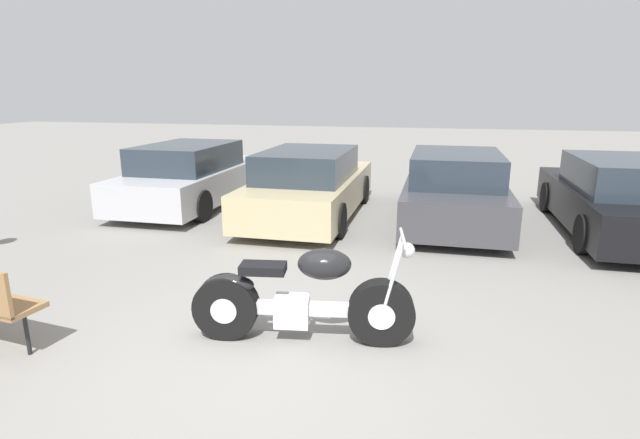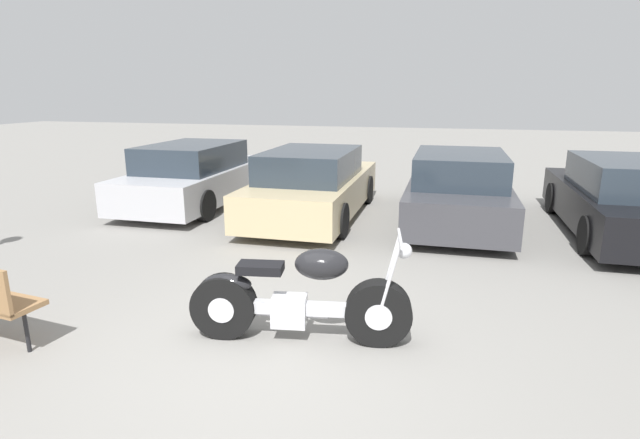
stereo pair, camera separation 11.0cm
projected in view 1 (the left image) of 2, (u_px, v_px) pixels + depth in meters
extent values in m
plane|color=gray|center=(263.00, 360.00, 4.60)|extent=(60.00, 60.00, 0.00)
cylinder|color=black|center=(381.00, 312.00, 4.84)|extent=(0.67, 0.29, 0.65)
cylinder|color=silver|center=(381.00, 312.00, 4.84)|extent=(0.29, 0.26, 0.26)
cylinder|color=black|center=(226.00, 307.00, 4.97)|extent=(0.67, 0.29, 0.65)
cylinder|color=silver|center=(226.00, 307.00, 4.97)|extent=(0.29, 0.26, 0.26)
cube|color=silver|center=(303.00, 308.00, 4.90)|extent=(1.18, 0.28, 0.12)
cube|color=silver|center=(292.00, 311.00, 4.92)|extent=(0.37, 0.29, 0.30)
ellipsoid|color=black|center=(324.00, 264.00, 4.77)|extent=(0.57, 0.42, 0.30)
cube|color=black|center=(263.00, 268.00, 4.83)|extent=(0.47, 0.30, 0.09)
ellipsoid|color=black|center=(230.00, 284.00, 4.90)|extent=(0.50, 0.27, 0.20)
cylinder|color=silver|center=(392.00, 279.00, 4.65)|extent=(0.22, 0.07, 0.77)
cylinder|color=silver|center=(391.00, 273.00, 4.83)|extent=(0.22, 0.07, 0.77)
cylinder|color=silver|center=(403.00, 238.00, 4.64)|extent=(0.12, 0.62, 0.03)
sphere|color=silver|center=(407.00, 250.00, 4.66)|extent=(0.15, 0.15, 0.15)
cylinder|color=silver|center=(273.00, 313.00, 5.09)|extent=(1.17, 0.25, 0.08)
cube|color=#BCBCC1|center=(195.00, 182.00, 10.84)|extent=(1.76, 4.48, 0.64)
cube|color=#28333D|center=(187.00, 157.00, 10.43)|extent=(1.55, 2.33, 0.53)
cylinder|color=black|center=(191.00, 178.00, 12.37)|extent=(0.20, 0.60, 0.60)
cylinder|color=black|center=(254.00, 181.00, 12.00)|extent=(0.20, 0.60, 0.60)
cylinder|color=black|center=(124.00, 202.00, 9.75)|extent=(0.20, 0.60, 0.60)
cylinder|color=black|center=(201.00, 206.00, 9.39)|extent=(0.20, 0.60, 0.60)
cube|color=#C6B284|center=(311.00, 192.00, 9.79)|extent=(1.76, 4.48, 0.64)
cube|color=#28333D|center=(307.00, 164.00, 9.39)|extent=(1.55, 2.33, 0.53)
cylinder|color=black|center=(291.00, 186.00, 11.33)|extent=(0.20, 0.60, 0.60)
cylinder|color=black|center=(363.00, 189.00, 10.96)|extent=(0.20, 0.60, 0.60)
cylinder|color=black|center=(246.00, 215.00, 8.71)|extent=(0.20, 0.60, 0.60)
cylinder|color=black|center=(338.00, 220.00, 8.35)|extent=(0.20, 0.60, 0.60)
cube|color=#3D3D42|center=(454.00, 196.00, 9.44)|extent=(1.76, 4.48, 0.64)
cube|color=#28333D|center=(456.00, 167.00, 9.04)|extent=(1.55, 2.33, 0.53)
cylinder|color=black|center=(413.00, 189.00, 10.97)|extent=(0.20, 0.60, 0.60)
cylinder|color=black|center=(491.00, 193.00, 10.61)|extent=(0.20, 0.60, 0.60)
cylinder|color=black|center=(404.00, 220.00, 8.36)|extent=(0.20, 0.60, 0.60)
cylinder|color=black|center=(508.00, 226.00, 7.99)|extent=(0.20, 0.60, 0.60)
cube|color=black|center=(616.00, 206.00, 8.61)|extent=(1.76, 4.48, 0.64)
cube|color=#28333D|center=(627.00, 175.00, 8.21)|extent=(1.55, 2.33, 0.53)
cylinder|color=black|center=(548.00, 197.00, 10.15)|extent=(0.20, 0.60, 0.60)
cylinder|color=black|center=(638.00, 201.00, 9.78)|extent=(0.20, 0.60, 0.60)
cylinder|color=black|center=(585.00, 234.00, 7.53)|extent=(0.20, 0.60, 0.60)
cylinder|color=black|center=(27.00, 332.00, 4.65)|extent=(0.04, 0.04, 0.45)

